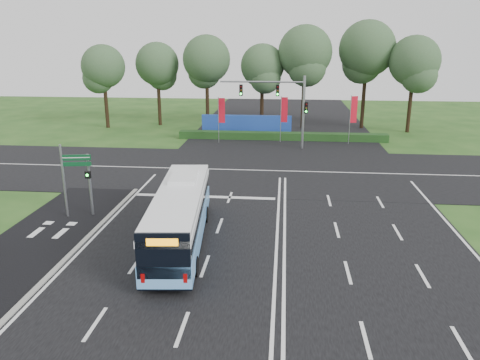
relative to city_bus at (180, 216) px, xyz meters
The scene contains 15 objects.
ground 5.82m from the city_bus, 27.78° to the left, with size 120.00×120.00×0.00m, color #224918.
road_main 5.82m from the city_bus, 27.78° to the left, with size 20.00×120.00×0.04m, color black.
road_cross 15.51m from the city_bus, 71.26° to the left, with size 120.00×14.00×0.05m, color black.
bike_path 7.71m from the city_bus, behind, with size 5.00×18.00×0.06m, color black.
kerb_strip 5.37m from the city_bus, behind, with size 0.25×18.00×0.12m, color gray.
city_bus is the anchor object (origin of this frame).
pedestrian_signal 7.21m from the city_bus, 150.18° to the left, with size 0.33×0.43×3.81m.
street_sign 8.03m from the city_bus, 156.04° to the left, with size 1.72×0.37×4.46m.
banner_flag_left 25.12m from the city_bus, 92.92° to the left, with size 0.69×0.10×4.70m.
banner_flag_mid 26.42m from the city_bus, 78.98° to the left, with size 0.70×0.07×4.76m.
banner_flag_right 28.39m from the city_bus, 65.00° to the left, with size 0.71×0.25×4.96m.
traffic_light_gantry 23.88m from the city_bus, 77.40° to the left, with size 8.41×0.28×7.00m.
hedge 27.59m from the city_bus, 79.64° to the left, with size 22.00×1.20×0.80m, color #193C15.
blue_hoarding 29.63m from the city_bus, 88.15° to the left, with size 10.00×0.30×2.20m, color #1E44A7.
eucalyptus_row 34.94m from the city_bus, 83.33° to the left, with size 40.79×8.28×12.48m.
Camera 1 is at (0.23, -24.57, 10.20)m, focal length 35.00 mm.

